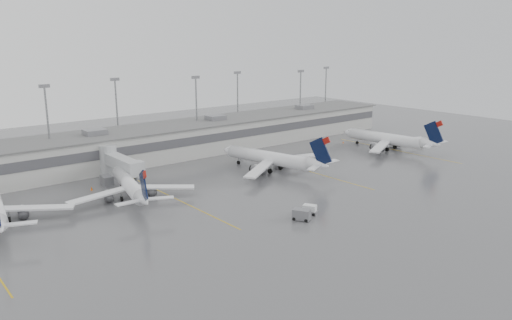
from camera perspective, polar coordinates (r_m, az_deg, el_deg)
ground at (r=91.34m, az=8.60°, el=-6.05°), size 260.00×260.00×0.00m
terminal at (r=134.54m, az=-9.86°, el=2.22°), size 152.00×17.00×9.45m
light_masts at (r=138.23m, az=-11.18°, el=5.77°), size 142.40×8.00×20.60m
jet_bridge_right at (r=115.04m, az=-15.72°, el=-0.23°), size 4.00×17.20×7.00m
stand_markings at (r=108.01m, az=-0.83°, el=-2.73°), size 105.25×40.00×0.01m
jet_mid_left at (r=100.09m, az=-14.17°, el=-2.86°), size 24.06×27.28×8.95m
jet_mid_right at (r=117.40m, az=2.02°, el=0.20°), size 27.18×30.81×10.12m
jet_far_right at (r=144.84m, az=15.06°, el=2.35°), size 27.63×31.10×10.07m
baggage_tug at (r=90.22m, az=6.15°, el=-5.77°), size 2.71×3.15×1.73m
baggage_cart at (r=87.17m, az=5.22°, el=-6.22°), size 2.94×3.48×1.94m
gse_uld_b at (r=115.62m, az=-13.11°, el=-1.59°), size 2.48×2.00×1.53m
gse_uld_c at (r=129.51m, az=-1.20°, el=0.47°), size 2.67×2.01×1.72m
gse_loader at (r=111.55m, az=-16.69°, el=-2.25°), size 2.26×3.39×2.03m
cone_b at (r=108.90m, az=-18.28°, el=-3.11°), size 0.49×0.49×0.78m
cone_c at (r=121.17m, az=0.80°, el=-0.72°), size 0.45×0.45×0.71m
cone_d at (r=151.53m, az=9.94°, el=2.02°), size 0.38×0.38×0.60m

